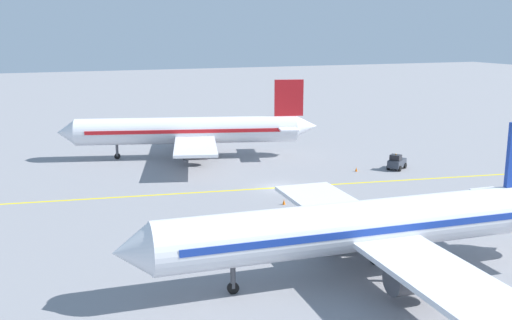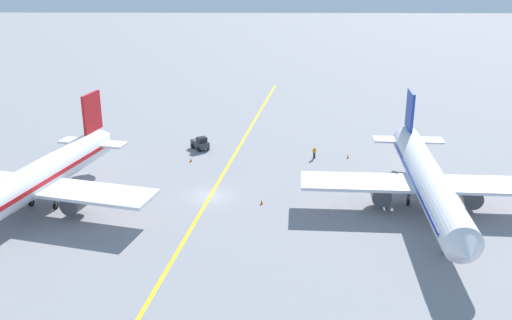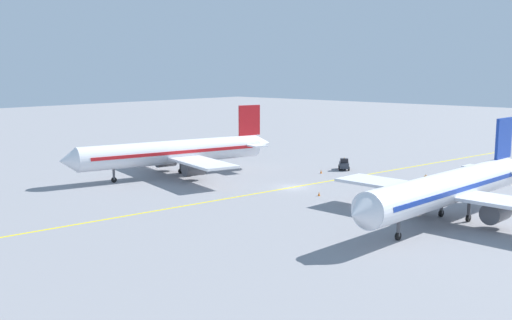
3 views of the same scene
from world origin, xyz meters
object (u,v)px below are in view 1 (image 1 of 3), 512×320
baggage_tug_dark (397,162)px  traffic_cone_by_wingtip (284,202)px  airplane_adjacent_stand (191,131)px  traffic_cone_mid_apron (356,169)px  ground_crew_worker (460,199)px  traffic_cone_near_nose (495,219)px  airplane_at_gate (368,226)px

baggage_tug_dark → traffic_cone_by_wingtip: baggage_tug_dark is taller
airplane_adjacent_stand → traffic_cone_mid_apron: 23.27m
traffic_cone_mid_apron → ground_crew_worker: bearing=-174.7°
ground_crew_worker → traffic_cone_near_nose: (-4.76, -0.19, -0.63)m
traffic_cone_near_nose → traffic_cone_mid_apron: bearing=4.6°
airplane_adjacent_stand → traffic_cone_by_wingtip: size_ratio=63.65×
baggage_tug_dark → airplane_adjacent_stand: bearing=53.9°
traffic_cone_by_wingtip → ground_crew_worker: bearing=-114.9°
airplane_adjacent_stand → traffic_cone_near_nose: size_ratio=63.65×
airplane_at_gate → ground_crew_worker: (11.09, -17.44, -2.80)m
baggage_tug_dark → traffic_cone_mid_apron: bearing=81.7°
airplane_at_gate → traffic_cone_near_nose: airplane_at_gate is taller
traffic_cone_by_wingtip → airplane_at_gate: bearing=174.9°
traffic_cone_mid_apron → traffic_cone_near_nose: bearing=-175.4°
airplane_at_gate → airplane_adjacent_stand: (43.78, 1.14, 0.00)m
traffic_cone_near_nose → traffic_cone_mid_apron: 22.01m
airplane_adjacent_stand → ground_crew_worker: airplane_adjacent_stand is taller
traffic_cone_mid_apron → traffic_cone_by_wingtip: 17.30m
airplane_at_gate → traffic_cone_mid_apron: bearing=-29.3°
traffic_cone_near_nose → traffic_cone_by_wingtip: (12.10, 16.00, 0.00)m
ground_crew_worker → traffic_cone_mid_apron: size_ratio=3.05×
ground_crew_worker → traffic_cone_mid_apron: 17.26m
baggage_tug_dark → airplane_at_gate: bearing=142.3°
ground_crew_worker → traffic_cone_near_nose: ground_crew_worker is taller
airplane_adjacent_stand → traffic_cone_near_nose: (-37.45, -18.77, -3.43)m
ground_crew_worker → traffic_cone_mid_apron: (17.17, 1.58, -0.63)m
airplane_adjacent_stand → traffic_cone_mid_apron: (-15.52, -16.99, -3.43)m
airplane_at_gate → ground_crew_worker: 20.86m
airplane_at_gate → traffic_cone_by_wingtip: airplane_at_gate is taller
airplane_at_gate → ground_crew_worker: bearing=-57.6°
traffic_cone_near_nose → traffic_cone_mid_apron: size_ratio=1.00×
traffic_cone_mid_apron → traffic_cone_by_wingtip: size_ratio=1.00×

